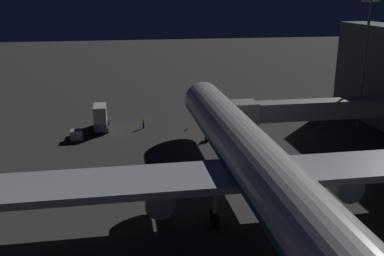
# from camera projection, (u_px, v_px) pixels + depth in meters

# --- Properties ---
(ground_plane) EXTENTS (320.00, 320.00, 0.00)m
(ground_plane) POSITION_uv_depth(u_px,v_px,m) (232.00, 181.00, 50.57)
(ground_plane) COLOR #383533
(airliner_at_gate) EXTENTS (54.46, 63.02, 18.04)m
(airliner_at_gate) POSITION_uv_depth(u_px,v_px,m) (263.00, 173.00, 39.46)
(airliner_at_gate) COLOR silver
(airliner_at_gate) RESTS_ON ground_plane
(jet_bridge) EXTENTS (24.05, 3.40, 6.91)m
(jet_bridge) POSITION_uv_depth(u_px,v_px,m) (305.00, 110.00, 60.24)
(jet_bridge) COLOR #9E9E99
(jet_bridge) RESTS_ON ground_plane
(apron_floodlight_mast) EXTENTS (2.90, 0.50, 20.09)m
(apron_floodlight_mast) POSITION_uv_depth(u_px,v_px,m) (365.00, 55.00, 67.88)
(apron_floodlight_mast) COLOR #59595E
(apron_floodlight_mast) RESTS_ON ground_plane
(catering_truck) EXTENTS (2.36, 5.90, 4.08)m
(catering_truck) POSITION_uv_depth(u_px,v_px,m) (100.00, 117.00, 69.07)
(catering_truck) COLOR slate
(catering_truck) RESTS_ON ground_plane
(baggage_container_near_belt) EXTENTS (1.73, 1.66, 1.47)m
(baggage_container_near_belt) POSITION_uv_depth(u_px,v_px,m) (77.00, 135.00, 64.63)
(baggage_container_near_belt) COLOR #B7BABF
(baggage_container_near_belt) RESTS_ON ground_plane
(ground_crew_by_belt_loader) EXTENTS (0.40, 0.40, 1.78)m
(ground_crew_by_belt_loader) POSITION_uv_depth(u_px,v_px,m) (143.00, 122.00, 70.06)
(ground_crew_by_belt_loader) COLOR black
(ground_crew_by_belt_loader) RESTS_ON ground_plane
(traffic_cone_nose_port) EXTENTS (0.36, 0.36, 0.55)m
(traffic_cone_nose_port) POSITION_uv_depth(u_px,v_px,m) (214.00, 127.00, 69.82)
(traffic_cone_nose_port) COLOR orange
(traffic_cone_nose_port) RESTS_ON ground_plane
(traffic_cone_nose_starboard) EXTENTS (0.36, 0.36, 0.55)m
(traffic_cone_nose_starboard) POSITION_uv_depth(u_px,v_px,m) (186.00, 129.00, 69.11)
(traffic_cone_nose_starboard) COLOR orange
(traffic_cone_nose_starboard) RESTS_ON ground_plane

